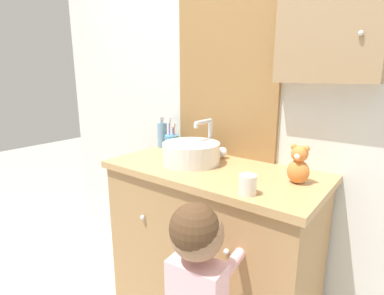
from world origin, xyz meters
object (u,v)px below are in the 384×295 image
(toothbrush_holder, at_px, (172,142))
(drinking_cup, at_px, (248,185))
(teddy_bear, at_px, (299,165))
(soap_dispenser, at_px, (162,134))
(child_figure, at_px, (197,292))
(sink_basin, at_px, (192,152))

(toothbrush_holder, height_order, drinking_cup, toothbrush_holder)
(toothbrush_holder, height_order, teddy_bear, toothbrush_holder)
(soap_dispenser, height_order, child_figure, soap_dispenser)
(sink_basin, height_order, drinking_cup, sink_basin)
(teddy_bear, bearing_deg, drinking_cup, -115.21)
(sink_basin, distance_m, teddy_bear, 0.55)
(sink_basin, bearing_deg, child_figure, -50.74)
(teddy_bear, height_order, drinking_cup, teddy_bear)
(toothbrush_holder, relative_size, drinking_cup, 2.55)
(child_figure, xyz_separation_m, teddy_bear, (0.15, 0.52, 0.37))
(soap_dispenser, relative_size, teddy_bear, 1.14)
(child_figure, relative_size, teddy_bear, 5.42)
(soap_dispenser, height_order, teddy_bear, soap_dispenser)
(sink_basin, relative_size, child_figure, 0.38)
(toothbrush_holder, distance_m, child_figure, 0.97)
(toothbrush_holder, bearing_deg, teddy_bear, -7.68)
(sink_basin, xyz_separation_m, teddy_bear, (0.54, 0.04, 0.02))
(teddy_bear, bearing_deg, child_figure, -106.21)
(sink_basin, xyz_separation_m, soap_dispenser, (-0.37, 0.17, 0.02))
(soap_dispenser, relative_size, drinking_cup, 2.49)
(teddy_bear, xyz_separation_m, drinking_cup, (-0.11, -0.24, -0.04))
(child_figure, bearing_deg, soap_dispenser, 139.64)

